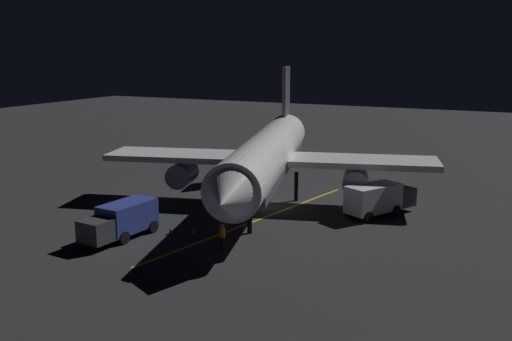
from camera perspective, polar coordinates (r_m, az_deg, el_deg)
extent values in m
cube|color=#28282B|center=(49.18, 1.02, -3.68)|extent=(180.00, 180.00, 0.20)
cube|color=gold|center=(45.23, 0.13, -4.93)|extent=(5.36, 24.98, 0.01)
cylinder|color=white|center=(48.15, 1.04, 1.58)|extent=(10.95, 27.14, 3.82)
cube|color=#4C4C56|center=(48.35, 1.03, 0.35)|extent=(9.68, 23.17, 0.69)
cone|color=white|center=(34.06, -2.93, -2.78)|extent=(4.42, 3.95, 3.74)
cone|color=white|center=(63.09, 3.27, 4.01)|extent=(4.54, 5.34, 3.44)
cube|color=#4C4C56|center=(59.95, 2.99, 7.85)|extent=(1.31, 3.56, 5.01)
cube|color=white|center=(49.00, 10.62, 0.87)|extent=(13.12, 7.92, 0.50)
cylinder|color=slate|center=(48.10, 9.83, -1.01)|extent=(2.88, 3.65, 2.10)
cube|color=white|center=(51.42, -7.61, 1.49)|extent=(13.12, 7.92, 0.50)
cylinder|color=slate|center=(50.39, -7.32, -0.34)|extent=(2.88, 3.65, 2.10)
cylinder|color=black|center=(41.74, -0.63, -4.55)|extent=(0.44, 0.44, 2.57)
cylinder|color=black|center=(50.80, 4.00, -1.59)|extent=(0.44, 0.44, 2.57)
cylinder|color=black|center=(51.47, -1.07, -1.38)|extent=(0.44, 0.44, 2.57)
cube|color=navy|center=(42.12, -12.58, -4.42)|extent=(2.49, 4.44, 2.04)
cube|color=#38383D|center=(40.17, -15.56, -5.78)|extent=(2.16, 1.98, 1.50)
cylinder|color=black|center=(41.41, -13.95, -6.25)|extent=(2.38, 1.11, 0.90)
cylinder|color=black|center=(43.45, -11.16, -5.26)|extent=(2.38, 1.11, 0.90)
cube|color=silver|center=(46.75, 11.54, -2.69)|extent=(4.05, 5.02, 2.15)
cube|color=#38383D|center=(49.15, 14.08, -2.48)|extent=(2.62, 2.54, 1.50)
cylinder|color=black|center=(48.18, 12.80, -3.63)|extent=(2.46, 1.90, 0.90)
cylinder|color=black|center=(45.91, 10.11, -4.29)|extent=(2.46, 1.90, 0.90)
cylinder|color=black|center=(38.80, -3.34, -7.18)|extent=(0.32, 0.32, 0.85)
cylinder|color=orange|center=(38.57, -3.35, -6.13)|extent=(0.40, 0.40, 0.65)
sphere|color=tan|center=(38.43, -3.36, -5.50)|extent=(0.24, 0.24, 0.24)
cone|color=#EA590F|center=(42.00, -6.18, -5.95)|extent=(0.36, 0.36, 0.55)
cube|color=black|center=(42.08, -6.17, -6.29)|extent=(0.50, 0.50, 0.03)
cone|color=#EA590F|center=(44.73, -13.58, -5.11)|extent=(0.36, 0.36, 0.55)
cube|color=black|center=(44.80, -13.57, -5.42)|extent=(0.50, 0.50, 0.03)
cone|color=#EA590F|center=(42.23, -8.43, -5.91)|extent=(0.36, 0.36, 0.55)
cube|color=black|center=(42.31, -8.42, -6.24)|extent=(0.50, 0.50, 0.03)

